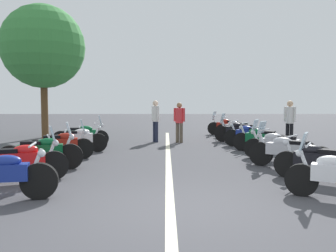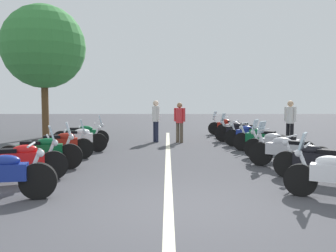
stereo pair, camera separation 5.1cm
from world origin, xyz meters
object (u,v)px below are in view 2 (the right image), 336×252
motorcycle_left_row_1 (18,161)px  roadside_tree_0 (44,47)px  motorcycle_left_row_5 (82,135)px  motorcycle_right_row_1 (318,161)px  motorcycle_left_row_3 (61,144)px  motorcycle_right_row_5 (250,135)px  motorcycle_left_row_2 (41,152)px  bystander_0 (290,119)px  bystander_1 (156,118)px  motorcycle_left_row_4 (77,139)px  motorcycle_right_row_3 (278,145)px  motorcycle_right_row_8 (228,126)px  motorcycle_right_row_4 (261,139)px  motorcycle_right_row_7 (237,129)px  motorcycle_right_row_6 (240,131)px  motorcycle_right_row_2 (288,151)px  bystander_2 (180,119)px

motorcycle_left_row_1 → roadside_tree_0: roadside_tree_0 is taller
motorcycle_left_row_5 → motorcycle_right_row_1: bearing=-54.2°
motorcycle_left_row_3 → motorcycle_right_row_5: bearing=9.3°
motorcycle_left_row_2 → motorcycle_right_row_5: motorcycle_left_row_2 is taller
motorcycle_left_row_5 → bystander_0: size_ratio=1.19×
bystander_1 → roadside_tree_0: roadside_tree_0 is taller
motorcycle_left_row_1 → motorcycle_left_row_4: 4.41m
bystander_1 → motorcycle_right_row_1: bearing=-91.9°
motorcycle_right_row_3 → motorcycle_right_row_8: size_ratio=0.94×
motorcycle_right_row_1 → motorcycle_right_row_8: bearing=-51.0°
motorcycle_left_row_3 → roadside_tree_0: roadside_tree_0 is taller
motorcycle_left_row_3 → motorcycle_right_row_1: (-2.89, -6.46, -0.01)m
motorcycle_right_row_4 → bystander_1: 4.76m
bystander_1 → motorcycle_right_row_7: bearing=-9.5°
motorcycle_left_row_4 → motorcycle_right_row_4: same height
motorcycle_left_row_1 → motorcycle_right_row_4: 7.79m
motorcycle_left_row_1 → motorcycle_right_row_6: size_ratio=1.01×
motorcycle_right_row_2 → motorcycle_right_row_5: (4.22, -0.00, -0.01)m
roadside_tree_0 → motorcycle_left_row_3: bearing=-157.4°
motorcycle_right_row_2 → bystander_2: bearing=-27.5°
motorcycle_left_row_3 → bystander_0: size_ratio=1.11×
motorcycle_left_row_4 → motorcycle_right_row_8: size_ratio=1.01×
motorcycle_left_row_5 → motorcycle_right_row_8: 7.71m
motorcycle_left_row_2 → motorcycle_right_row_2: (0.18, -6.31, -0.00)m
motorcycle_left_row_3 → motorcycle_right_row_2: bearing=-27.3°
motorcycle_left_row_2 → motorcycle_left_row_3: size_ratio=1.06×
motorcycle_left_row_1 → roadside_tree_0: size_ratio=0.33×
bystander_2 → motorcycle_right_row_6: bearing=122.7°
bystander_2 → motorcycle_right_row_3: bearing=64.1°
motorcycle_left_row_1 → motorcycle_left_row_2: motorcycle_left_row_2 is taller
motorcycle_left_row_5 → motorcycle_right_row_3: (-3.09, -6.54, -0.00)m
motorcycle_left_row_3 → roadside_tree_0: bearing=98.1°
motorcycle_left_row_3 → motorcycle_right_row_7: bearing=27.6°
motorcycle_left_row_1 → motorcycle_left_row_5: (5.90, 0.04, -0.01)m
motorcycle_left_row_4 → roadside_tree_0: size_ratio=0.33×
motorcycle_left_row_1 → motorcycle_left_row_4: motorcycle_left_row_1 is taller
motorcycle_right_row_2 → motorcycle_right_row_4: (2.92, -0.07, -0.01)m
motorcycle_left_row_4 → motorcycle_right_row_6: 6.71m
motorcycle_left_row_4 → bystander_0: (1.85, -7.87, 0.58)m
motorcycle_right_row_7 → bystander_2: bearing=63.3°
motorcycle_right_row_6 → bystander_0: bystander_0 is taller
bystander_1 → bystander_2: bearing=-41.8°
motorcycle_left_row_4 → motorcycle_left_row_3: bearing=-105.9°
motorcycle_right_row_4 → motorcycle_right_row_5: bearing=-53.7°
motorcycle_right_row_5 → motorcycle_left_row_3: bearing=53.0°
motorcycle_right_row_4 → bystander_2: bystander_2 is taller
motorcycle_right_row_1 → bystander_2: (7.12, 2.77, 0.53)m
motorcycle_left_row_4 → motorcycle_right_row_3: motorcycle_right_row_3 is taller
motorcycle_left_row_5 → motorcycle_right_row_8: motorcycle_right_row_8 is taller
bystander_0 → bystander_1: (1.13, 5.30, 0.00)m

